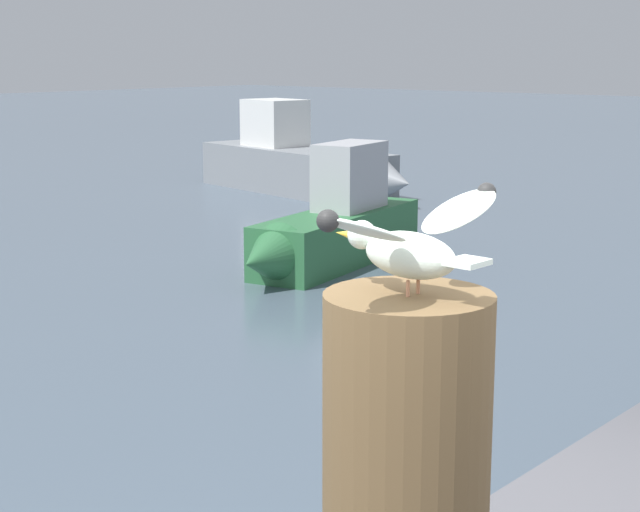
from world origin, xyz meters
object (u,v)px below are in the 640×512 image
(mooring_post, at_px, (406,491))
(seagull, at_px, (409,241))
(boat_grey, at_px, (310,166))
(boat_green, at_px, (330,228))

(mooring_post, xyz_separation_m, seagull, (0.00, 0.00, 0.56))
(mooring_post, bearing_deg, boat_grey, 41.90)
(boat_grey, height_order, boat_green, boat_grey)
(mooring_post, xyz_separation_m, boat_green, (8.33, 7.23, -1.32))
(boat_grey, bearing_deg, boat_green, -136.57)
(mooring_post, distance_m, boat_grey, 17.95)
(seagull, bearing_deg, boat_green, 40.93)
(mooring_post, xyz_separation_m, boat_grey, (13.32, 11.96, -1.27))
(boat_grey, bearing_deg, seagull, -138.11)
(seagull, bearing_deg, mooring_post, -91.75)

